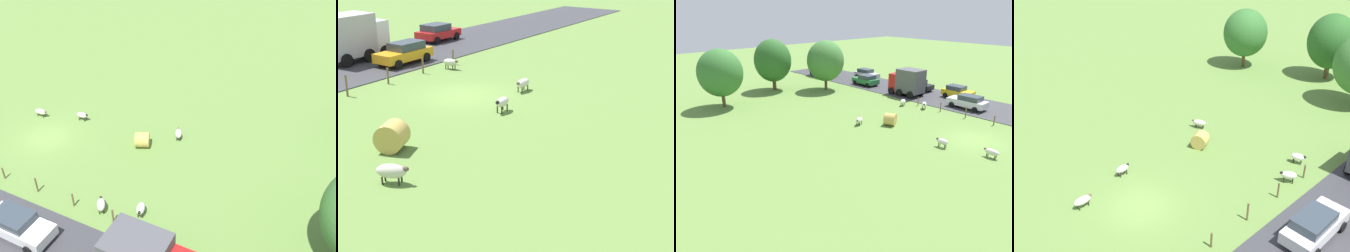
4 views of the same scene
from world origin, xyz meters
TOP-DOWN VIEW (x-y plane):
  - ground_plane at (0.00, 0.00)m, footprint 160.00×160.00m
  - sheep_1 at (4.84, 8.89)m, footprint 1.18×1.04m
  - sheep_2 at (-2.45, -2.67)m, footprint 0.51×1.28m
  - sheep_3 at (-3.57, 1.13)m, footprint 0.55×1.14m
  - sheep_4 at (-4.83, 10.06)m, footprint 1.28×0.98m
  - sheep_5 at (4.01, 11.41)m, footprint 1.16×0.82m
  - hay_bale_0 at (-2.56, 7.86)m, footprint 1.59×1.53m
  - tree_0 at (-3.38, 29.17)m, footprint 5.24×5.24m
  - tree_1 at (-12.49, 25.59)m, footprint 5.22×5.22m
  - fence_post_2 at (5.32, 0.69)m, footprint 0.12×0.12m
  - fence_post_3 at (5.32, 3.83)m, footprint 0.12×0.12m
  - fence_post_4 at (5.32, 6.97)m, footprint 0.12×0.12m
  - fence_post_5 at (5.32, 10.11)m, footprint 0.12×0.12m
  - car_1 at (8.71, 5.45)m, footprint 2.07×4.51m

SIDE VIEW (x-z plane):
  - ground_plane at x=0.00m, z-range 0.00..0.00m
  - sheep_2 at x=-2.45m, z-range 0.12..0.86m
  - sheep_4 at x=-4.83m, z-range 0.12..0.89m
  - fence_post_2 at x=5.32m, z-range 0.00..1.02m
  - sheep_3 at x=-3.57m, z-range 0.14..0.92m
  - fence_post_5 at x=5.32m, z-range 0.00..1.08m
  - sheep_5 at x=4.01m, z-range 0.14..0.95m
  - fence_post_4 at x=5.32m, z-range 0.00..1.14m
  - sheep_1 at x=4.84m, z-range 0.15..0.99m
  - hay_bale_0 at x=-2.56m, z-range 0.00..1.25m
  - fence_post_3 at x=5.32m, z-range 0.00..1.27m
  - car_1 at x=8.71m, z-range 0.09..1.70m
  - tree_1 at x=-12.49m, z-range 0.67..7.64m
  - tree_0 at x=-3.38m, z-range 0.62..7.90m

